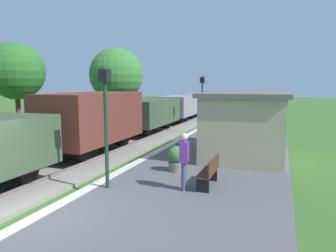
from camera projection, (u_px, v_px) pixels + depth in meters
ground_plane at (28, 222)px, 7.85m from camera, size 160.00×160.00×0.00m
platform_slab at (146, 238)px, 6.76m from camera, size 6.00×60.00×0.25m
platform_edge_stripe at (40, 214)px, 7.68m from camera, size 0.36×60.00×0.01m
freight_train at (147, 114)px, 20.51m from camera, size 2.50×32.60×2.72m
station_hut at (247, 123)px, 14.11m from camera, size 3.50×5.80×2.78m
bench_near_hut at (210, 172)px, 9.71m from camera, size 0.42×1.50×0.91m
bench_down_platform at (244, 129)px, 18.66m from camera, size 0.42×1.50×0.91m
person_waiting at (184, 159)px, 9.34m from camera, size 0.29×0.41×1.71m
potted_planter at (176, 158)px, 11.44m from camera, size 0.64×0.64×0.92m
lamp_post_near at (105, 104)px, 9.32m from camera, size 0.28×0.28×3.70m
lamp_post_far at (202, 93)px, 20.61m from camera, size 0.28×0.28×3.70m
tree_trackside_far at (16, 72)px, 18.48m from camera, size 3.31×3.31×5.77m
tree_field_left at (116, 75)px, 23.95m from camera, size 4.05×4.05×6.10m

